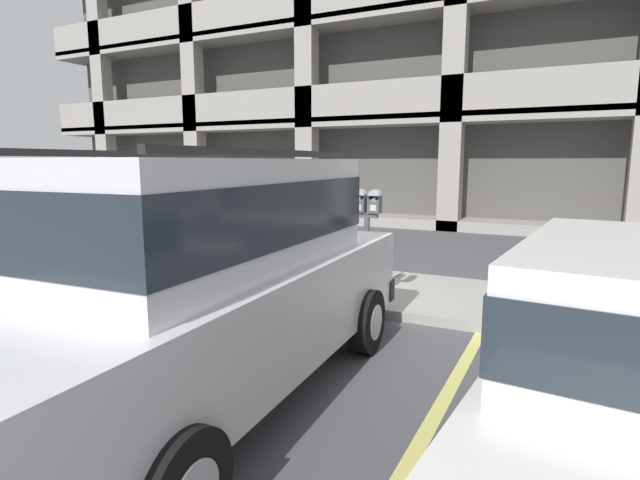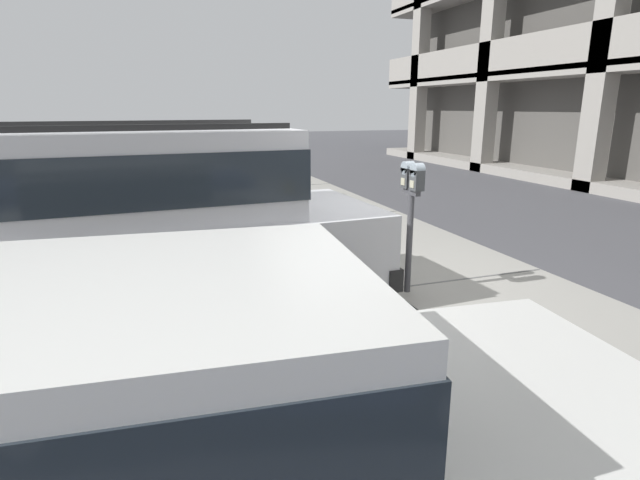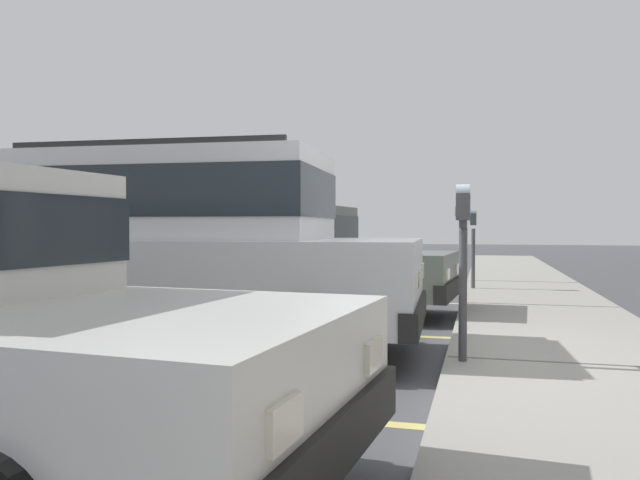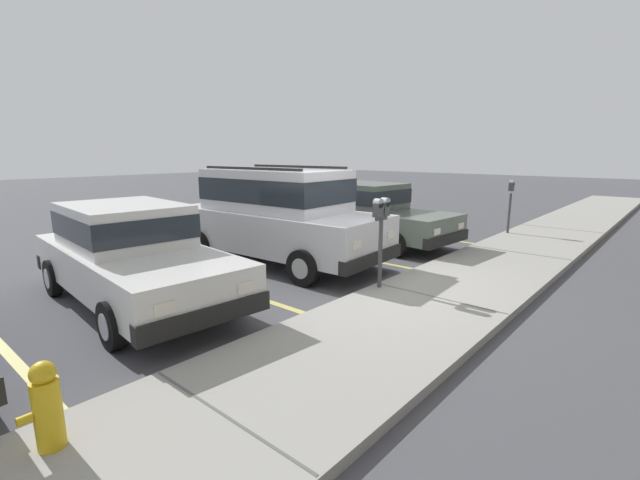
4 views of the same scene
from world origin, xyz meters
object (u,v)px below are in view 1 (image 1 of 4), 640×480
red_sedan (10,263)px  parking_meter_near (367,219)px  parking_garage (488,46)px  silver_suv (203,270)px  parking_meter_far (41,209)px

red_sedan → parking_meter_near: (3.29, 2.54, 0.40)m
parking_meter_near → parking_garage: size_ratio=0.05×
parking_meter_near → parking_garage: parking_garage is taller
parking_garage → silver_suv: bearing=-88.3°
parking_meter_near → parking_meter_far: bearing=-179.9°
red_sedan → parking_meter_far: 4.06m
silver_suv → parking_garage: parking_garage is taller
parking_meter_far → parking_garage: parking_garage is taller
parking_meter_near → parking_meter_far: (-6.44, -0.01, -0.15)m
red_sedan → parking_meter_near: parking_meter_near is taller
silver_suv → red_sedan: (-2.97, 0.24, -0.27)m
silver_suv → parking_meter_near: size_ratio=3.29×
silver_suv → parking_garage: 17.08m
red_sedan → parking_garage: 17.11m
parking_meter_far → silver_suv: bearing=-24.4°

